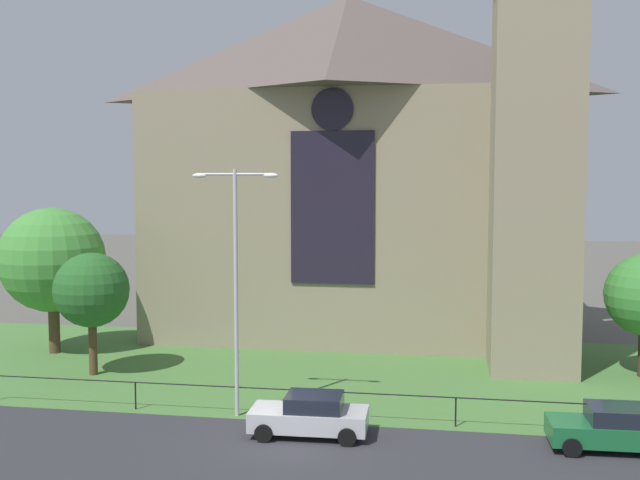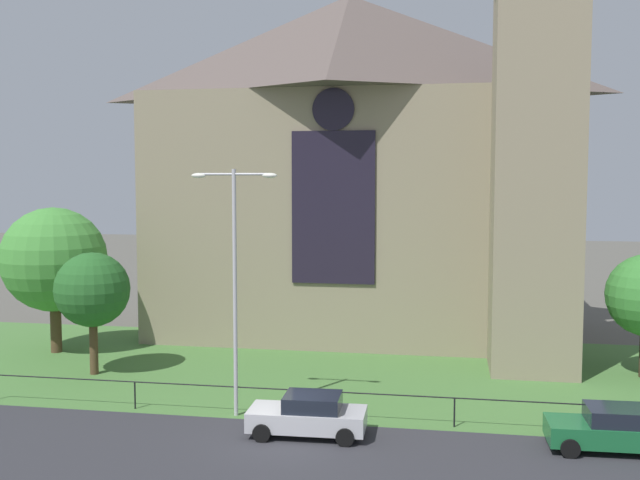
# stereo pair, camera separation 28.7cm
# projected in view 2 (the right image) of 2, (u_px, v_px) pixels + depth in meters

# --- Properties ---
(ground) EXTENTS (160.00, 160.00, 0.00)m
(ground) POSITION_uv_depth(u_px,v_px,m) (331.00, 369.00, 36.00)
(ground) COLOR #56544C
(road_asphalt) EXTENTS (120.00, 8.00, 0.01)m
(road_asphalt) POSITION_uv_depth(u_px,v_px,m) (272.00, 462.00, 24.22)
(road_asphalt) COLOR #2D2D33
(road_asphalt) RESTS_ON ground
(grass_verge) EXTENTS (120.00, 20.00, 0.01)m
(grass_verge) POSITION_uv_depth(u_px,v_px,m) (324.00, 380.00, 34.04)
(grass_verge) COLOR #477538
(grass_verge) RESTS_ON ground
(church_building) EXTENTS (23.20, 16.20, 26.00)m
(church_building) POSITION_uv_depth(u_px,v_px,m) (361.00, 161.00, 43.81)
(church_building) COLOR gray
(church_building) RESTS_ON ground
(iron_railing) EXTENTS (25.30, 0.07, 1.13)m
(iron_railing) POSITION_uv_depth(u_px,v_px,m) (289.00, 393.00, 28.64)
(iron_railing) COLOR black
(iron_railing) RESTS_ON ground
(tree_left_far) EXTENTS (5.50, 5.50, 7.72)m
(tree_left_far) POSITION_uv_depth(u_px,v_px,m) (54.00, 260.00, 39.15)
(tree_left_far) COLOR #4C3823
(tree_left_far) RESTS_ON ground
(tree_left_near) EXTENTS (3.50, 3.50, 5.79)m
(tree_left_near) POSITION_uv_depth(u_px,v_px,m) (92.00, 290.00, 34.78)
(tree_left_near) COLOR #4C3823
(tree_left_near) RESTS_ON ground
(streetlamp_near) EXTENTS (3.37, 0.26, 9.59)m
(streetlamp_near) POSITION_uv_depth(u_px,v_px,m) (235.00, 263.00, 28.48)
(streetlamp_near) COLOR #B2B2B7
(streetlamp_near) RESTS_ON ground
(parked_car_silver) EXTENTS (4.25, 2.12, 1.51)m
(parked_car_silver) POSITION_uv_depth(u_px,v_px,m) (308.00, 415.00, 26.66)
(parked_car_silver) COLOR #B7B7BC
(parked_car_silver) RESTS_ON ground
(parked_car_green) EXTENTS (4.25, 2.12, 1.51)m
(parked_car_green) POSITION_uv_depth(u_px,v_px,m) (612.00, 429.00, 25.17)
(parked_car_green) COLOR #196033
(parked_car_green) RESTS_ON ground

